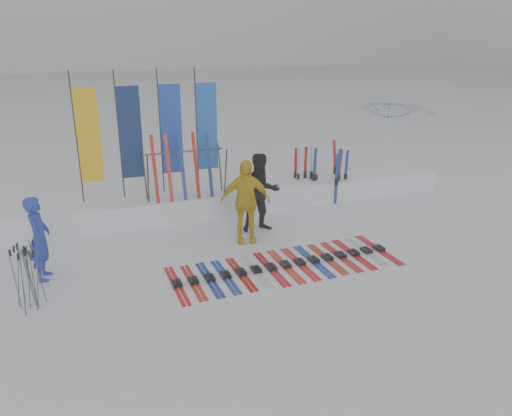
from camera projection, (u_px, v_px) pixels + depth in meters
name	position (u px, v px, depth m)	size (l,w,h in m)	color
ground	(276.00, 283.00, 9.75)	(120.00, 120.00, 0.00)	white
snow_bank	(210.00, 199.00, 13.69)	(14.00, 1.60, 0.60)	white
person_blue	(39.00, 238.00, 9.66)	(0.62, 0.41, 1.70)	#1F33B9
person_black	(261.00, 193.00, 12.04)	(0.94, 0.73, 1.93)	black
person_yellow	(245.00, 201.00, 11.39)	(1.15, 0.48, 1.96)	yellow
tent_canopy	(389.00, 141.00, 15.97)	(2.92, 2.98, 2.68)	white
ski_row	(286.00, 265.00, 10.42)	(4.78, 1.69, 0.07)	red
pole_cluster	(28.00, 278.00, 8.67)	(0.48, 0.65, 1.26)	#595B60
feather_flags	(150.00, 131.00, 12.69)	(3.61, 0.20, 3.20)	#383A3F
ski_rack	(185.00, 167.00, 12.73)	(2.04, 0.80, 1.23)	#383A3F
upright_skis	(321.00, 174.00, 14.41)	(1.39, 1.04, 1.67)	navy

